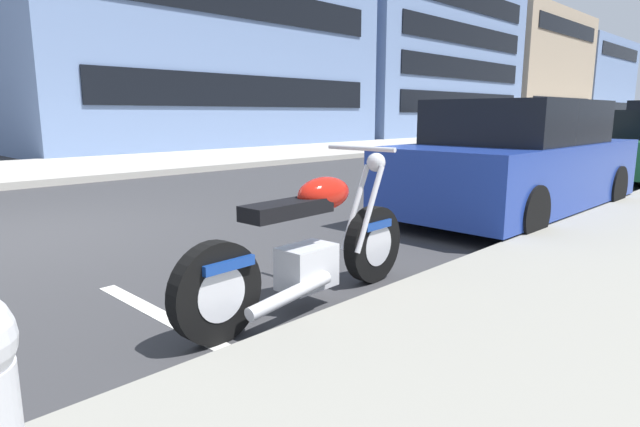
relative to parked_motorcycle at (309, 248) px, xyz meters
The scene contains 10 objects.
ground_plane 3.92m from the parked_motorcycle, 102.43° to the left, with size 260.00×260.00×0.00m, color #333335.
sidewalk_far_curb 15.25m from the parked_motorcycle, 42.93° to the left, with size 120.00×5.00×0.14m, color #ADA89E.
parking_stall_stripe 0.99m from the parked_motorcycle, 158.61° to the left, with size 0.12×2.20×0.01m, color silver.
parked_motorcycle is the anchor object (origin of this frame).
parked_car_near_corner 4.36m from the parked_motorcycle, ahead, with size 4.26×1.83×1.51m.
parked_car_at_intersection 10.18m from the parked_motorcycle, ahead, with size 4.50×1.97×1.41m.
townhouse_corner_block 20.21m from the parked_motorcycle, 61.07° to the left, with size 14.26×9.24×9.67m.
townhouse_behind_pole 30.58m from the parked_motorcycle, 35.41° to the left, with size 14.65×9.85×8.82m.
townhouse_far_uphill 43.64m from the parked_motorcycle, 24.76° to the left, with size 13.04×11.10×8.99m.
townhouse_near_left 55.82m from the parked_motorcycle, 18.72° to the left, with size 12.68×10.46×8.19m.
Camera 1 is at (-1.63, -6.33, 1.35)m, focal length 29.35 mm.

